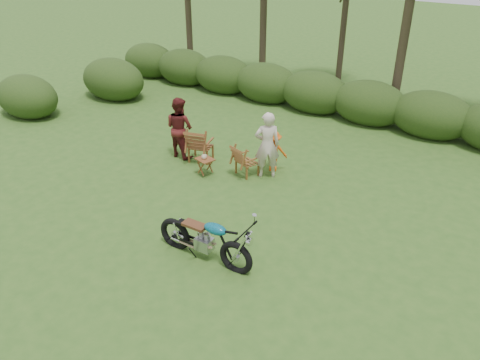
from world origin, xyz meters
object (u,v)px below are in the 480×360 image
Objects in this scene: adult_a at (266,176)px; cup at (204,157)px; lawn_chair_right at (247,174)px; adult_b at (181,155)px; side_table at (205,167)px; lawn_chair_left at (201,160)px; motorcycle at (205,257)px; child at (273,170)px.

cup is at bearing -6.28° from adult_a.
lawn_chair_right is 0.49× the size of adult_b.
side_table is at bearing 160.80° from adult_b.
adult_b reaches higher than side_table.
lawn_chair_left is 0.67m from adult_b.
adult_b is (-2.20, -0.10, 0.00)m from lawn_chair_right.
motorcycle is 1.19× the size of adult_b.
adult_a is 2.69m from adult_b.
lawn_chair_right is at bearing 23.44° from child.
child is (1.33, 1.27, -0.53)m from cup.
motorcycle is 15.34× the size of cup.
cup is (-2.18, 2.77, 0.53)m from motorcycle.
lawn_chair_right is 0.51m from adult_a.
motorcycle is at bearing 64.06° from adult_a.
adult_a is (1.37, 0.86, -0.53)m from cup.
adult_b is 2.73m from child.
lawn_chair_right is 2.20m from adult_b.
cup is at bearing 12.67° from child.
lawn_chair_right is 0.74m from child.
cup is (-0.90, -0.66, 0.53)m from lawn_chair_right.
motorcycle is at bearing -52.14° from side_table.
adult_a reaches higher than motorcycle.
lawn_chair_left is 7.41× the size of cup.
adult_a reaches higher than lawn_chair_right.
adult_b reaches higher than child.
lawn_chair_left is 0.56× the size of adult_a.
adult_a is 1.03× the size of adult_b.
side_table is (-2.16, 2.78, 0.24)m from motorcycle.
cup is at bearing 54.91° from lawn_chair_right.
child reaches higher than lawn_chair_right.
lawn_chair_right is 1.77× the size of side_table.
lawn_chair_right is (-1.28, 3.44, 0.00)m from motorcycle.
lawn_chair_right is at bearing 36.63° from side_table.
side_table is 0.27× the size of adult_a.
lawn_chair_right is 0.48× the size of adult_a.
side_table is at bearing 125.62° from motorcycle.
lawn_chair_left is 2.07× the size of side_table.
lawn_chair_left is at bearing 134.61° from cup.
adult_b is at bearing 156.87° from side_table.
cup is 1.91m from child.
side_table is (-0.88, -0.66, 0.24)m from lawn_chair_right.
adult_a is at bearing 169.08° from lawn_chair_left.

